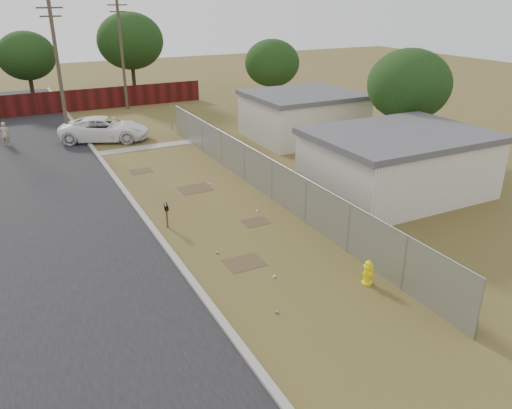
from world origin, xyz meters
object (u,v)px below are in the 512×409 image
pickup_truck (105,129)px  pedestrian (5,134)px  fire_hydrant (368,273)px  mailbox (166,209)px

pickup_truck → pedestrian: pickup_truck is taller
fire_hydrant → mailbox: bearing=122.1°
fire_hydrant → mailbox: (-4.68, 7.46, 0.41)m
fire_hydrant → pedestrian: size_ratio=0.59×
fire_hydrant → pedestrian: 26.45m
fire_hydrant → pickup_truck: pickup_truck is taller
fire_hydrant → mailbox: mailbox is taller
mailbox → pickup_truck: 15.17m
pickup_truck → pedestrian: (-6.04, 1.79, -0.03)m
pedestrian → fire_hydrant: bearing=122.0°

